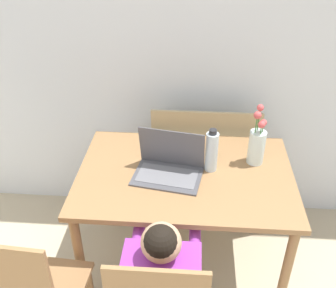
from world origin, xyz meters
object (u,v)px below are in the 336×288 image
object	(u,v)px
laptop	(169,164)
flower_vase	(257,144)
water_bottle	(212,151)
person_seated	(163,277)

from	to	relation	value
laptop	flower_vase	size ratio (longest dim) A/B	1.11
laptop	water_bottle	distance (m)	0.24
flower_vase	water_bottle	distance (m)	0.26
person_seated	laptop	bearing A→B (deg)	-88.71
water_bottle	laptop	bearing A→B (deg)	-166.90
laptop	flower_vase	distance (m)	0.50
laptop	flower_vase	world-z (taller)	flower_vase
flower_vase	water_bottle	world-z (taller)	flower_vase
person_seated	flower_vase	distance (m)	0.89
person_seated	water_bottle	world-z (taller)	water_bottle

